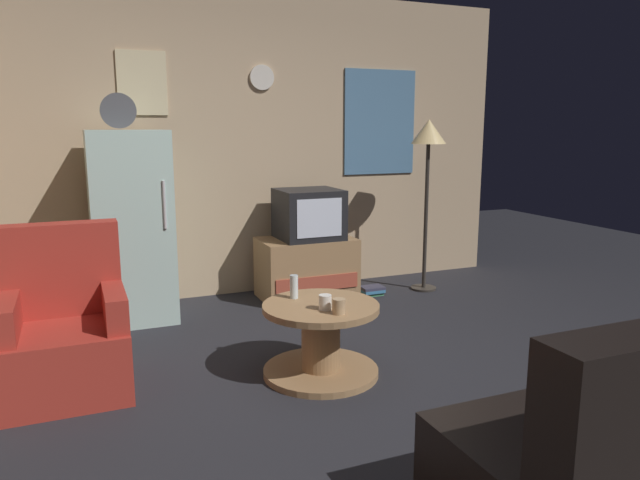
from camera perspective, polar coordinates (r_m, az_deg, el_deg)
The scene contains 12 objects.
ground_plane at distance 3.53m, azimuth 4.33°, elevation -14.79°, with size 12.00×12.00×0.00m, color #232328.
wall_with_art at distance 5.48m, azimuth -7.17°, elevation 9.03°, with size 5.20×0.12×2.71m.
fridge at distance 4.88m, azimuth -17.69°, elevation 1.27°, with size 0.60×0.62×1.77m.
tv_stand at distance 5.35m, azimuth -1.31°, elevation -2.70°, with size 0.84×0.53×0.54m.
crt_tv at distance 5.27m, azimuth -1.09°, elevation 2.51°, with size 0.54×0.51×0.44m.
standing_lamp at distance 5.55m, azimuth 10.38°, elevation 8.97°, with size 0.32×0.32×1.59m.
coffee_table at distance 3.72m, azimuth 0.08°, elevation -9.55°, with size 0.72×0.72×0.46m.
wine_glass at distance 3.75m, azimuth -2.52°, elevation -4.51°, with size 0.05×0.05×0.15m, color silver.
mug_ceramic_white at distance 3.53m, azimuth 0.50°, elevation -6.01°, with size 0.08×0.08×0.09m, color silver.
mug_ceramic_tan at distance 3.45m, azimuth 1.82°, elevation -6.40°, with size 0.08×0.08×0.09m, color tan.
armchair at distance 3.79m, azimuth -23.35°, elevation -8.29°, with size 0.68×0.68×0.96m.
book_stack at distance 5.48m, azimuth 5.03°, elevation -4.86°, with size 0.21×0.15×0.08m.
Camera 1 is at (-1.46, -2.83, 1.53)m, focal length 33.27 mm.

